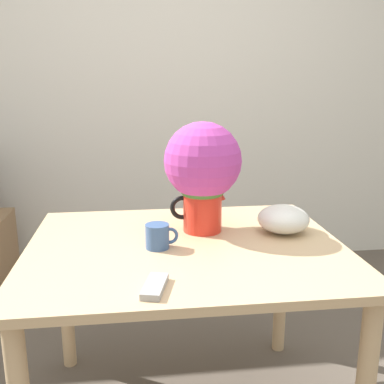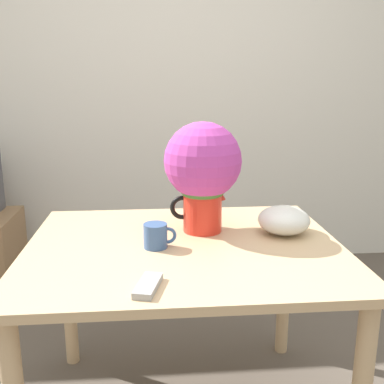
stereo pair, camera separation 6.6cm
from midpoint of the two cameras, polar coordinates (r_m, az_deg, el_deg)
name	(u,v)px [view 2 (the right image)]	position (r m, az deg, el deg)	size (l,w,h in m)	color
wall_back	(177,82)	(3.18, -1.34, 13.78)	(8.00, 0.05, 2.60)	silver
table	(184,270)	(1.68, 0.14, -9.94)	(1.14, 0.94, 0.73)	tan
flower_vase	(203,169)	(1.72, 2.46, 2.89)	(0.30, 0.30, 0.43)	red
coffee_mug	(156,236)	(1.60, -3.39, -5.57)	(0.12, 0.08, 0.09)	#385689
white_bowl	(284,220)	(1.78, 12.62, -3.50)	(0.20, 0.20, 0.11)	silver
remote_control	(148,286)	(1.31, -4.15, -11.79)	(0.09, 0.16, 0.02)	#999999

